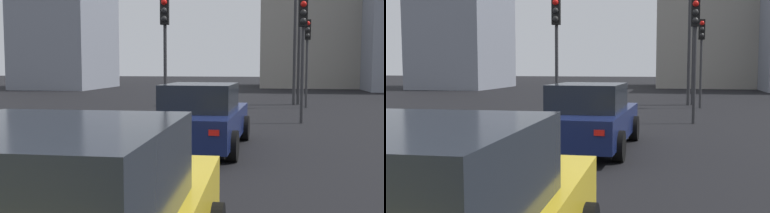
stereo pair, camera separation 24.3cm
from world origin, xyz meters
TOP-DOWN VIEW (x-y plane):
  - car_navy_lead at (10.64, 0.10)m, footprint 4.49×2.05m
  - traffic_light_near_left at (15.84, -2.45)m, footprint 0.32×0.29m
  - traffic_light_near_right at (15.00, 2.04)m, footprint 0.32×0.29m
  - traffic_light_far_left at (21.69, -2.97)m, footprint 0.32×0.28m
  - street_lamp_kerbside at (23.19, -2.48)m, footprint 0.56×0.36m
  - street_lamp_far at (23.54, -2.70)m, footprint 0.56×0.36m
  - building_facade_center at (43.61, -6.00)m, footprint 8.43×11.46m
  - building_facade_right at (37.10, 16.00)m, footprint 8.54×6.35m

SIDE VIEW (x-z plane):
  - car_navy_lead at x=10.64m, z-range -0.03..1.50m
  - traffic_light_far_left at x=21.69m, z-range 0.88..4.89m
  - traffic_light_near_left at x=15.84m, z-range 0.90..5.02m
  - traffic_light_near_right at x=15.00m, z-range 0.91..5.09m
  - building_facade_center at x=43.61m, z-range 0.00..8.68m
  - street_lamp_far at x=23.54m, z-range 0.67..8.79m
  - street_lamp_kerbside at x=23.19m, z-range 0.67..9.06m
  - building_facade_right at x=37.10m, z-range 0.00..14.05m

